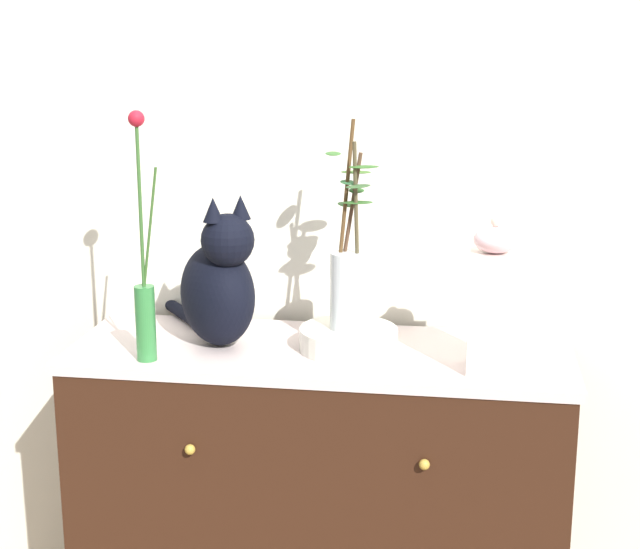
{
  "coord_description": "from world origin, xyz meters",
  "views": [
    {
      "loc": [
        0.33,
        -2.16,
        1.54
      ],
      "look_at": [
        0.0,
        0.0,
        0.99
      ],
      "focal_mm": 54.51,
      "sensor_mm": 36.0,
      "label": 1
    }
  ],
  "objects": [
    {
      "name": "wall_back",
      "position": [
        0.0,
        0.29,
        1.3
      ],
      "size": [
        4.4,
        0.08,
        2.6
      ],
      "primitive_type": "cube",
      "color": "silver",
      "rests_on": "ground_plane"
    },
    {
      "name": "sideboard",
      "position": [
        0.0,
        -0.0,
        0.41
      ],
      "size": [
        1.18,
        0.44,
        0.81
      ],
      "color": "black",
      "rests_on": "ground_plane"
    },
    {
      "name": "cat_sitting",
      "position": [
        -0.24,
        -0.0,
        0.96
      ],
      "size": [
        0.35,
        0.4,
        0.37
      ],
      "color": "black",
      "rests_on": "sideboard"
    },
    {
      "name": "vase_slim_green",
      "position": [
        -0.38,
        -0.14,
        0.97
      ],
      "size": [
        0.06,
        0.05,
        0.56
      ],
      "color": "#30783A",
      "rests_on": "sideboard"
    },
    {
      "name": "bowl_porcelain",
      "position": [
        0.07,
        -0.0,
        0.84
      ],
      "size": [
        0.23,
        0.23,
        0.05
      ],
      "primitive_type": "cylinder",
      "color": "silver",
      "rests_on": "sideboard"
    },
    {
      "name": "vase_glass_clear",
      "position": [
        0.07,
        -0.0,
        0.98
      ],
      "size": [
        0.14,
        0.16,
        0.49
      ],
      "color": "silver",
      "rests_on": "bowl_porcelain"
    },
    {
      "name": "jar_lidded_porcelain",
      "position": [
        0.39,
        -0.1,
        0.97
      ],
      "size": [
        0.1,
        0.1,
        0.35
      ],
      "color": "silver",
      "rests_on": "sideboard"
    }
  ]
}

